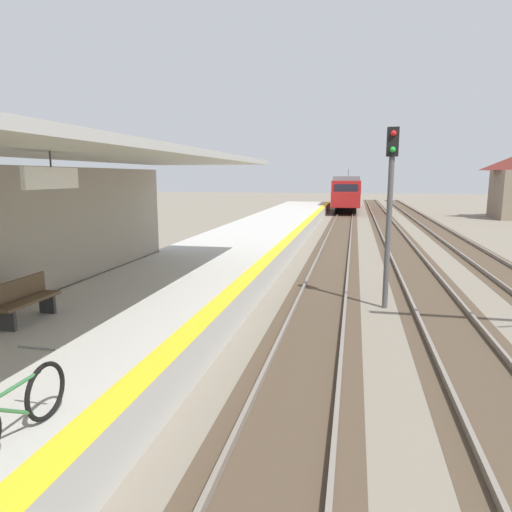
% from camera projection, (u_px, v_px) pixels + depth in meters
% --- Properties ---
extents(station_platform, '(5.00, 80.00, 0.91)m').
position_uv_depth(station_platform, '(196.00, 276.00, 15.91)').
color(station_platform, '#B7B5AD').
rests_on(station_platform, ground).
extents(track_pair_nearest_platform, '(2.34, 120.00, 0.16)m').
position_uv_depth(track_pair_nearest_platform, '(330.00, 270.00, 18.93)').
color(track_pair_nearest_platform, '#4C3D2D').
rests_on(track_pair_nearest_platform, ground).
extents(track_pair_middle, '(2.34, 120.00, 0.16)m').
position_uv_depth(track_pair_middle, '(417.00, 273.00, 18.23)').
color(track_pair_middle, '#4C3D2D').
rests_on(track_pair_middle, ground).
extents(track_pair_far_side, '(2.34, 120.00, 0.16)m').
position_uv_depth(track_pair_far_side, '(510.00, 277.00, 17.53)').
color(track_pair_far_side, '#4C3D2D').
rests_on(track_pair_far_side, ground).
extents(approaching_train, '(2.93, 19.60, 4.76)m').
position_uv_depth(approaching_train, '(347.00, 191.00, 54.02)').
color(approaching_train, maroon).
rests_on(approaching_train, ground).
extents(bicycle_beside_commuter, '(0.48, 1.82, 1.04)m').
position_uv_depth(bicycle_beside_commuter, '(12.00, 411.00, 5.07)').
color(bicycle_beside_commuter, black).
rests_on(bicycle_beside_commuter, station_platform).
extents(rail_signal_post, '(0.32, 0.34, 5.20)m').
position_uv_depth(rail_signal_post, '(390.00, 200.00, 13.10)').
color(rail_signal_post, '#4C4C4C').
rests_on(rail_signal_post, ground).
extents(platform_bench, '(0.45, 1.60, 0.88)m').
position_uv_depth(platform_bench, '(24.00, 299.00, 9.41)').
color(platform_bench, brown).
rests_on(platform_bench, station_platform).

